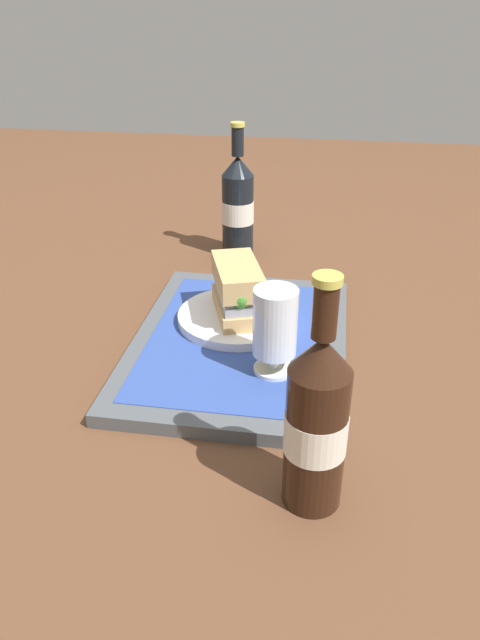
% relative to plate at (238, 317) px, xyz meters
% --- Properties ---
extents(ground_plane, '(3.00, 3.00, 0.00)m').
position_rel_plate_xyz_m(ground_plane, '(0.05, 0.01, -0.03)').
color(ground_plane, brown).
extents(tray, '(0.44, 0.32, 0.02)m').
position_rel_plate_xyz_m(tray, '(0.05, 0.01, -0.02)').
color(tray, '#4C5156').
rests_on(tray, ground_plane).
extents(placemat, '(0.38, 0.27, 0.00)m').
position_rel_plate_xyz_m(placemat, '(0.05, 0.01, -0.01)').
color(placemat, '#2D4793').
rests_on(placemat, tray).
extents(plate, '(0.19, 0.19, 0.01)m').
position_rel_plate_xyz_m(plate, '(0.00, 0.00, 0.00)').
color(plate, white).
rests_on(plate, placemat).
extents(sandwich, '(0.14, 0.10, 0.08)m').
position_rel_plate_xyz_m(sandwich, '(0.00, 0.00, 0.05)').
color(sandwich, tan).
rests_on(sandwich, plate).
extents(beer_glass, '(0.06, 0.06, 0.12)m').
position_rel_plate_xyz_m(beer_glass, '(0.13, 0.07, 0.06)').
color(beer_glass, silver).
rests_on(beer_glass, placemat).
extents(beer_bottle, '(0.07, 0.07, 0.27)m').
position_rel_plate_xyz_m(beer_bottle, '(0.34, 0.14, 0.08)').
color(beer_bottle, black).
rests_on(beer_bottle, ground_plane).
extents(second_bottle, '(0.07, 0.07, 0.27)m').
position_rel_plate_xyz_m(second_bottle, '(-0.33, -0.05, 0.08)').
color(second_bottle, black).
rests_on(second_bottle, ground_plane).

